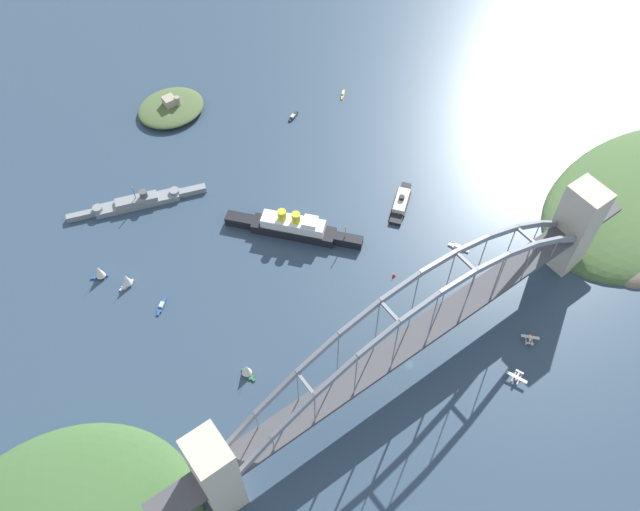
% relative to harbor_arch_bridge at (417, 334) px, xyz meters
% --- Properties ---
extents(ground_plane, '(1400.00, 1400.00, 0.00)m').
position_rel_harbor_arch_bridge_xyz_m(ground_plane, '(0.00, 0.00, -32.05)').
color(ground_plane, '#2D4256').
extents(harbor_arch_bridge, '(292.10, 19.71, 77.95)m').
position_rel_harbor_arch_bridge_xyz_m(harbor_arch_bridge, '(0.00, 0.00, 0.00)').
color(harbor_arch_bridge, beige).
rests_on(harbor_arch_bridge, ground).
extents(ocean_liner, '(59.72, 68.65, 19.02)m').
position_rel_harbor_arch_bridge_xyz_m(ocean_liner, '(0.07, 107.70, -26.25)').
color(ocean_liner, black).
rests_on(ocean_liner, ground).
extents(naval_cruiser, '(82.85, 32.10, 16.54)m').
position_rel_harbor_arch_bridge_xyz_m(naval_cruiser, '(-64.44, 183.07, -29.19)').
color(naval_cruiser, gray).
rests_on(naval_cruiser, ground).
extents(harbor_ferry_steamer, '(31.32, 26.03, 7.91)m').
position_rel_harbor_arch_bridge_xyz_m(harbor_ferry_steamer, '(67.07, 86.53, -29.63)').
color(harbor_ferry_steamer, black).
rests_on(harbor_ferry_steamer, ground).
extents(fort_island_mid_harbor, '(46.55, 41.14, 12.94)m').
position_rel_harbor_arch_bridge_xyz_m(fort_island_mid_harbor, '(-6.61, 246.89, -28.56)').
color(fort_island_mid_harbor, '#4C6038').
rests_on(fort_island_mid_harbor, ground).
extents(seaplane_taxiing_near_bridge, '(7.85, 11.06, 4.91)m').
position_rel_harbor_arch_bridge_xyz_m(seaplane_taxiing_near_bridge, '(38.69, -39.13, -30.09)').
color(seaplane_taxiing_near_bridge, '#B7B7B2').
rests_on(seaplane_taxiing_near_bridge, ground).
extents(seaplane_second_in_formation, '(8.30, 8.39, 4.71)m').
position_rel_harbor_arch_bridge_xyz_m(seaplane_second_in_formation, '(60.73, -27.48, -30.14)').
color(seaplane_second_in_formation, '#B7B7B2').
rests_on(seaplane_second_in_formation, ground).
extents(small_boat_0, '(10.70, 6.27, 2.40)m').
position_rel_harbor_arch_bridge_xyz_m(small_boat_0, '(58.46, 191.53, -31.19)').
color(small_boat_0, black).
rests_on(small_boat_0, ground).
extents(small_boat_1, '(9.82, 8.60, 2.11)m').
position_rel_harbor_arch_bridge_xyz_m(small_boat_1, '(-88.74, 108.41, -31.30)').
color(small_boat_1, '#234C8C').
rests_on(small_boat_1, ground).
extents(small_boat_2, '(5.90, 9.67, 9.89)m').
position_rel_harbor_arch_bridge_xyz_m(small_boat_2, '(-72.21, 45.58, -27.49)').
color(small_boat_2, '#2D6B3D').
rests_on(small_boat_2, ground).
extents(small_boat_3, '(8.37, 7.95, 2.03)m').
position_rel_harbor_arch_bridge_xyz_m(small_boat_3, '(100.55, 189.79, -31.33)').
color(small_boat_3, gold).
rests_on(small_boat_3, ground).
extents(small_boat_4, '(9.52, 7.00, 11.40)m').
position_rel_harbor_arch_bridge_xyz_m(small_boat_4, '(-107.09, 146.71, -26.72)').
color(small_boat_4, '#234C8C').
rests_on(small_boat_4, ground).
extents(small_boat_5, '(9.66, 6.31, 10.74)m').
position_rel_harbor_arch_bridge_xyz_m(small_boat_5, '(-97.00, 132.85, -27.06)').
color(small_boat_5, silver).
rests_on(small_boat_5, ground).
extents(small_boat_6, '(7.30, 12.24, 2.22)m').
position_rel_harbor_arch_bridge_xyz_m(small_boat_6, '(72.81, 40.79, -31.27)').
color(small_boat_6, silver).
rests_on(small_boat_6, ground).
extents(channel_marker_buoy, '(2.20, 2.20, 2.75)m').
position_rel_harbor_arch_bridge_xyz_m(channel_marker_buoy, '(29.07, 47.74, -30.93)').
color(channel_marker_buoy, red).
rests_on(channel_marker_buoy, ground).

